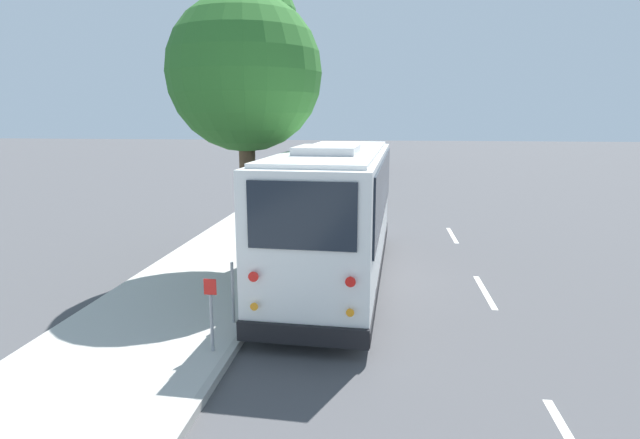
{
  "coord_description": "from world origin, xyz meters",
  "views": [
    {
      "loc": [
        -12.67,
        -0.59,
        4.19
      ],
      "look_at": [
        1.25,
        1.17,
        1.3
      ],
      "focal_mm": 28.0,
      "sensor_mm": 36.0,
      "label": 1
    }
  ],
  "objects_px": {
    "street_tree": "(246,64)",
    "parked_sedan_silver": "(351,189)",
    "parked_sedan_gray": "(360,174)",
    "sign_post_far": "(233,292)",
    "shuttle_bus": "(336,207)",
    "sign_post_near": "(211,314)",
    "fire_hydrant": "(303,208)",
    "parked_sedan_navy": "(362,165)",
    "parked_sedan_maroon": "(365,159)"
  },
  "relations": [
    {
      "from": "street_tree",
      "to": "parked_sedan_silver",
      "type": "bearing_deg",
      "value": -9.48
    },
    {
      "from": "parked_sedan_silver",
      "to": "parked_sedan_gray",
      "type": "xyz_separation_m",
      "value": [
        7.33,
        -0.11,
        -0.03
      ]
    },
    {
      "from": "parked_sedan_gray",
      "to": "parked_sedan_silver",
      "type": "bearing_deg",
      "value": 174.25
    },
    {
      "from": "parked_sedan_gray",
      "to": "sign_post_far",
      "type": "xyz_separation_m",
      "value": [
        -23.17,
        1.42,
        0.18
      ]
    },
    {
      "from": "parked_sedan_silver",
      "to": "sign_post_far",
      "type": "xyz_separation_m",
      "value": [
        -15.83,
        1.31,
        0.16
      ]
    },
    {
      "from": "shuttle_bus",
      "to": "sign_post_far",
      "type": "height_order",
      "value": "shuttle_bus"
    },
    {
      "from": "sign_post_near",
      "to": "fire_hydrant",
      "type": "distance_m",
      "value": 11.93
    },
    {
      "from": "parked_sedan_navy",
      "to": "fire_hydrant",
      "type": "height_order",
      "value": "parked_sedan_navy"
    },
    {
      "from": "shuttle_bus",
      "to": "parked_sedan_silver",
      "type": "relative_size",
      "value": 2.05
    },
    {
      "from": "shuttle_bus",
      "to": "street_tree",
      "type": "xyz_separation_m",
      "value": [
        0.45,
        2.41,
        3.62
      ]
    },
    {
      "from": "sign_post_near",
      "to": "fire_hydrant",
      "type": "xyz_separation_m",
      "value": [
        11.93,
        0.3,
        -0.28
      ]
    },
    {
      "from": "shuttle_bus",
      "to": "parked_sedan_gray",
      "type": "bearing_deg",
      "value": 3.11
    },
    {
      "from": "parked_sedan_silver",
      "to": "parked_sedan_maroon",
      "type": "height_order",
      "value": "parked_sedan_silver"
    },
    {
      "from": "parked_sedan_gray",
      "to": "street_tree",
      "type": "xyz_separation_m",
      "value": [
        -19.26,
        2.1,
        4.94
      ]
    },
    {
      "from": "parked_sedan_navy",
      "to": "fire_hydrant",
      "type": "relative_size",
      "value": 5.47
    },
    {
      "from": "parked_sedan_silver",
      "to": "sign_post_far",
      "type": "bearing_deg",
      "value": 171.8
    },
    {
      "from": "parked_sedan_maroon",
      "to": "street_tree",
      "type": "distance_m",
      "value": 31.89
    },
    {
      "from": "parked_sedan_silver",
      "to": "fire_hydrant",
      "type": "bearing_deg",
      "value": 159.21
    },
    {
      "from": "sign_post_near",
      "to": "parked_sedan_navy",
      "type": "bearing_deg",
      "value": -2.43
    },
    {
      "from": "parked_sedan_gray",
      "to": "parked_sedan_navy",
      "type": "relative_size",
      "value": 1.07
    },
    {
      "from": "parked_sedan_silver",
      "to": "parked_sedan_navy",
      "type": "bearing_deg",
      "value": -3.37
    },
    {
      "from": "fire_hydrant",
      "to": "street_tree",
      "type": "bearing_deg",
      "value": 176.79
    },
    {
      "from": "shuttle_bus",
      "to": "fire_hydrant",
      "type": "height_order",
      "value": "shuttle_bus"
    },
    {
      "from": "street_tree",
      "to": "shuttle_bus",
      "type": "bearing_deg",
      "value": -100.53
    },
    {
      "from": "parked_sedan_silver",
      "to": "fire_hydrant",
      "type": "relative_size",
      "value": 5.56
    },
    {
      "from": "parked_sedan_navy",
      "to": "street_tree",
      "type": "height_order",
      "value": "street_tree"
    },
    {
      "from": "street_tree",
      "to": "sign_post_near",
      "type": "xyz_separation_m",
      "value": [
        -5.16,
        -0.68,
        -4.7
      ]
    },
    {
      "from": "parked_sedan_gray",
      "to": "street_tree",
      "type": "relative_size",
      "value": 0.61
    },
    {
      "from": "parked_sedan_maroon",
      "to": "street_tree",
      "type": "xyz_separation_m",
      "value": [
        -31.44,
        1.98,
        4.94
      ]
    },
    {
      "from": "parked_sedan_silver",
      "to": "sign_post_far",
      "type": "relative_size",
      "value": 3.6
    },
    {
      "from": "parked_sedan_maroon",
      "to": "street_tree",
      "type": "bearing_deg",
      "value": 177.76
    },
    {
      "from": "shuttle_bus",
      "to": "parked_sedan_maroon",
      "type": "xyz_separation_m",
      "value": [
        31.89,
        0.43,
        -1.32
      ]
    },
    {
      "from": "parked_sedan_gray",
      "to": "fire_hydrant",
      "type": "height_order",
      "value": "parked_sedan_gray"
    },
    {
      "from": "parked_sedan_navy",
      "to": "parked_sedan_maroon",
      "type": "xyz_separation_m",
      "value": [
        6.14,
        -0.01,
        -0.02
      ]
    },
    {
      "from": "parked_sedan_silver",
      "to": "street_tree",
      "type": "height_order",
      "value": "street_tree"
    },
    {
      "from": "street_tree",
      "to": "parked_sedan_navy",
      "type": "bearing_deg",
      "value": -4.46
    },
    {
      "from": "parked_sedan_silver",
      "to": "street_tree",
      "type": "bearing_deg",
      "value": 167.07
    },
    {
      "from": "parked_sedan_gray",
      "to": "fire_hydrant",
      "type": "distance_m",
      "value": 12.62
    },
    {
      "from": "shuttle_bus",
      "to": "street_tree",
      "type": "height_order",
      "value": "street_tree"
    },
    {
      "from": "parked_sedan_silver",
      "to": "parked_sedan_maroon",
      "type": "xyz_separation_m",
      "value": [
        19.51,
        0.01,
        -0.03
      ]
    },
    {
      "from": "parked_sedan_gray",
      "to": "parked_sedan_maroon",
      "type": "bearing_deg",
      "value": -4.34
    },
    {
      "from": "shuttle_bus",
      "to": "sign_post_near",
      "type": "height_order",
      "value": "shuttle_bus"
    },
    {
      "from": "sign_post_near",
      "to": "fire_hydrant",
      "type": "height_order",
      "value": "sign_post_near"
    },
    {
      "from": "shuttle_bus",
      "to": "parked_sedan_silver",
      "type": "distance_m",
      "value": 12.46
    },
    {
      "from": "parked_sedan_gray",
      "to": "parked_sedan_navy",
      "type": "bearing_deg",
      "value": -3.67
    },
    {
      "from": "shuttle_bus",
      "to": "sign_post_far",
      "type": "xyz_separation_m",
      "value": [
        -3.45,
        1.74,
        -1.13
      ]
    },
    {
      "from": "parked_sedan_silver",
      "to": "street_tree",
      "type": "distance_m",
      "value": 13.06
    },
    {
      "from": "sign_post_far",
      "to": "street_tree",
      "type": "bearing_deg",
      "value": 9.85
    },
    {
      "from": "sign_post_near",
      "to": "sign_post_far",
      "type": "relative_size",
      "value": 1.05
    },
    {
      "from": "parked_sedan_silver",
      "to": "sign_post_near",
      "type": "xyz_separation_m",
      "value": [
        -17.09,
        1.31,
        0.21
      ]
    }
  ]
}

